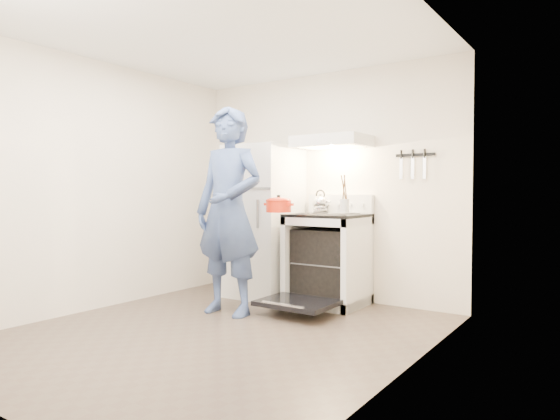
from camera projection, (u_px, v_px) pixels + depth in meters
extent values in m
plane|color=#493E33|center=(217.00, 334.00, 4.15)|extent=(3.60, 3.60, 0.00)
cube|color=beige|center=(324.00, 186.00, 5.59)|extent=(3.20, 0.02, 2.50)
cube|color=silver|center=(264.00, 221.00, 5.64)|extent=(0.70, 0.70, 1.70)
cube|color=silver|center=(328.00, 261.00, 5.22)|extent=(0.76, 0.65, 0.92)
cube|color=black|center=(328.00, 215.00, 5.20)|extent=(0.76, 0.65, 0.03)
cube|color=silver|center=(340.00, 204.00, 5.43)|extent=(0.76, 0.07, 0.20)
cube|color=black|center=(297.00, 303.00, 4.74)|extent=(0.70, 0.54, 0.04)
cube|color=slate|center=(328.00, 263.00, 5.22)|extent=(0.60, 0.52, 0.01)
cube|color=silver|center=(331.00, 142.00, 5.24)|extent=(0.76, 0.50, 0.12)
cube|color=black|center=(415.00, 155.00, 4.97)|extent=(0.40, 0.02, 0.03)
cylinder|color=#906A4D|center=(322.00, 261.00, 5.27)|extent=(0.35, 0.35, 0.02)
cylinder|color=silver|center=(344.00, 206.00, 4.95)|extent=(0.11, 0.11, 0.13)
imported|color=navy|center=(229.00, 211.00, 4.80)|extent=(0.75, 0.52, 2.00)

